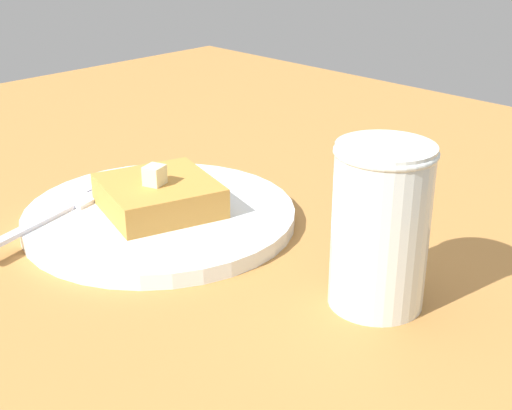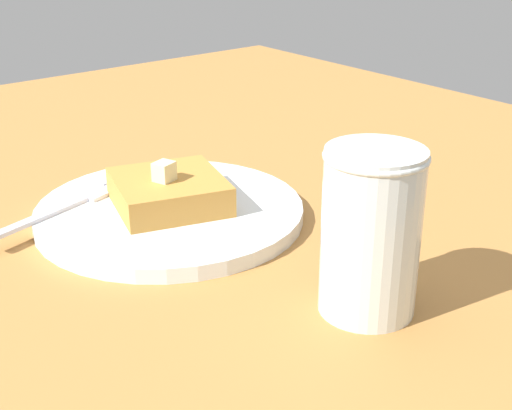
{
  "view_description": "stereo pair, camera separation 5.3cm",
  "coord_description": "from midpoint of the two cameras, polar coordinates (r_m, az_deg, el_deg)",
  "views": [
    {
      "loc": [
        41.69,
        53.84,
        28.01
      ],
      "look_at": [
        6.85,
        19.15,
        6.78
      ],
      "focal_mm": 50.0,
      "sensor_mm": 36.0,
      "label": 1
    },
    {
      "loc": [
        37.72,
        57.42,
        28.01
      ],
      "look_at": [
        6.85,
        19.15,
        6.78
      ],
      "focal_mm": 50.0,
      "sensor_mm": 36.0,
      "label": 2
    }
  ],
  "objects": [
    {
      "name": "plate",
      "position": [
        0.62,
        -4.45,
        -0.55
      ],
      "size": [
        23.11,
        23.11,
        1.29
      ],
      "color": "white",
      "rests_on": "table_surface"
    },
    {
      "name": "toast_slice_center",
      "position": [
        0.61,
        -4.51,
        1.02
      ],
      "size": [
        11.17,
        11.27,
        2.57
      ],
      "primitive_type": "cube",
      "rotation": [
        0.0,
        0.0,
        -0.29
      ],
      "color": "#BA8136",
      "rests_on": "plate"
    },
    {
      "name": "syrup_jar",
      "position": [
        0.48,
        12.33,
        -2.82
      ],
      "size": [
        6.74,
        6.74,
        11.43
      ],
      "color": "#36170B",
      "rests_on": "table_surface"
    },
    {
      "name": "table_surface",
      "position": [
        0.73,
        -3.14,
        1.86
      ],
      "size": [
        96.54,
        96.54,
        2.28
      ],
      "primitive_type": "cube",
      "color": "#A47037",
      "rests_on": "ground"
    },
    {
      "name": "fork",
      "position": [
        0.63,
        -11.84,
        0.2
      ],
      "size": [
        15.76,
        5.86,
        0.36
      ],
      "color": "silver",
      "rests_on": "plate"
    },
    {
      "name": "butter_pat_primary",
      "position": [
        0.6,
        -4.84,
        2.64
      ],
      "size": [
        2.01,
        1.9,
        1.62
      ],
      "primitive_type": "cube",
      "rotation": [
        0.0,
        0.0,
        0.33
      ],
      "color": "#F3E9AE",
      "rests_on": "toast_slice_center"
    }
  ]
}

